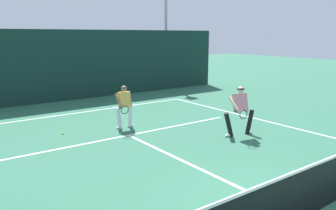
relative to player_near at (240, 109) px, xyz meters
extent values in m
cube|color=white|center=(-2.98, 6.37, -0.91)|extent=(10.54, 0.10, 0.01)
cube|color=white|center=(-2.98, 2.18, -0.91)|extent=(8.59, 0.10, 0.01)
cube|color=white|center=(-2.98, -1.08, -0.91)|extent=(0.10, 6.40, 0.01)
cube|color=black|center=(-2.98, -4.28, -0.43)|extent=(11.37, 0.02, 0.96)
cube|color=white|center=(-2.98, -4.28, 0.08)|extent=(11.37, 0.03, 0.05)
cylinder|color=black|center=(0.42, -0.08, -0.50)|extent=(0.33, 0.21, 0.84)
cylinder|color=black|center=(-0.40, 0.10, -0.50)|extent=(0.40, 0.22, 0.84)
ellipsoid|color=white|center=(0.42, -0.08, -0.87)|extent=(0.28, 0.16, 0.09)
ellipsoid|color=white|center=(-0.40, 0.10, -0.87)|extent=(0.28, 0.16, 0.09)
cube|color=pink|center=(0.01, 0.01, 0.21)|extent=(0.50, 0.44, 0.62)
cylinder|color=beige|center=(0.24, -0.04, 0.18)|extent=(0.19, 0.13, 0.64)
cylinder|color=beige|center=(-0.23, 0.06, 0.18)|extent=(0.22, 0.59, 0.43)
sphere|color=beige|center=(0.01, 0.01, 0.63)|extent=(0.22, 0.22, 0.22)
cylinder|color=black|center=(0.01, 0.01, 0.67)|extent=(0.29, 0.29, 0.04)
cylinder|color=black|center=(-0.33, -0.17, -0.04)|extent=(0.09, 0.26, 0.03)
torus|color=black|center=(-0.40, -0.51, -0.04)|extent=(0.29, 0.09, 0.29)
cylinder|color=silver|center=(-2.40, 3.07, -0.53)|extent=(0.18, 0.15, 0.78)
cylinder|color=silver|center=(-2.83, 3.10, -0.53)|extent=(0.20, 0.15, 0.78)
ellipsoid|color=white|center=(-2.40, 3.07, -0.87)|extent=(0.27, 0.12, 0.09)
ellipsoid|color=white|center=(-2.83, 3.10, -0.87)|extent=(0.27, 0.12, 0.09)
cube|color=#E5B24C|center=(-2.62, 3.09, 0.13)|extent=(0.41, 0.27, 0.56)
cylinder|color=#9E704C|center=(-2.39, 3.07, 0.11)|extent=(0.17, 0.10, 0.60)
cylinder|color=#9E704C|center=(-2.84, 3.10, 0.11)|extent=(0.12, 0.48, 0.49)
sphere|color=#9E704C|center=(-2.62, 3.09, 0.52)|extent=(0.21, 0.21, 0.21)
cylinder|color=black|center=(-2.62, 3.09, 0.56)|extent=(0.24, 0.24, 0.04)
cylinder|color=black|center=(-2.90, 2.85, -0.10)|extent=(0.05, 0.26, 0.03)
torus|color=black|center=(-2.92, 2.51, -0.10)|extent=(0.29, 0.04, 0.29)
sphere|color=#D1E033|center=(-4.73, 3.57, -0.88)|extent=(0.07, 0.07, 0.07)
cube|color=#14312B|center=(-2.98, 9.45, 0.87)|extent=(20.51, 0.12, 3.57)
cylinder|color=#9EA39E|center=(4.89, 10.95, 2.61)|extent=(0.18, 0.18, 7.04)
camera|label=1|loc=(-8.33, -7.38, 2.39)|focal=36.18mm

